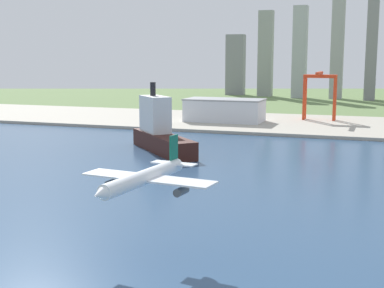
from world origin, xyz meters
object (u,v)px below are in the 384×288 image
object	(u,v)px
airplane_landing	(144,178)
cargo_ship	(160,132)
port_crane_red	(320,85)
warehouse_main	(225,110)

from	to	relation	value
airplane_landing	cargo_ship	bearing A→B (deg)	111.45
airplane_landing	port_crane_red	world-z (taller)	port_crane_red
cargo_ship	port_crane_red	distance (m)	197.15
cargo_ship	warehouse_main	bearing A→B (deg)	89.93
airplane_landing	port_crane_red	bearing A→B (deg)	88.62
cargo_ship	warehouse_main	distance (m)	143.77
airplane_landing	cargo_ship	world-z (taller)	cargo_ship
airplane_landing	warehouse_main	size ratio (longest dim) A/B	0.64
cargo_ship	port_crane_red	bearing A→B (deg)	67.15
port_crane_red	warehouse_main	xyz separation A→B (m)	(-75.94, -36.86, -20.88)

